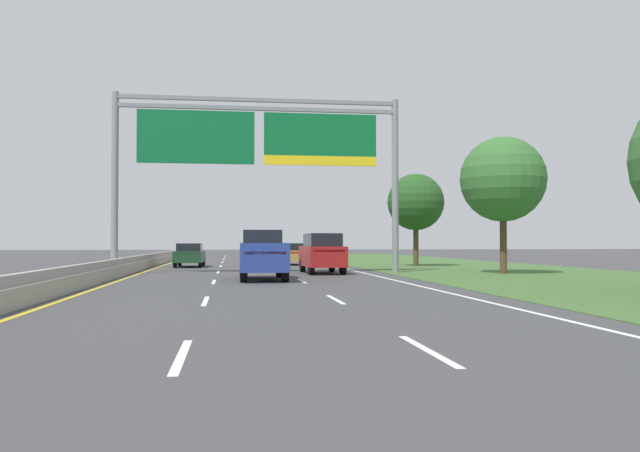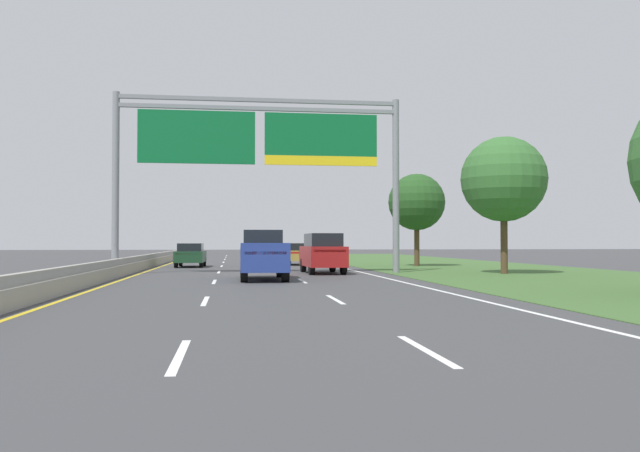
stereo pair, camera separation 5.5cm
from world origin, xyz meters
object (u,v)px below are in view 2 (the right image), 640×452
Objects in this scene: pickup_truck_blue at (263,255)px; car_red_right_lane_suv at (323,253)px; overhead_sign_gantry at (260,147)px; roadside_tree_mid at (504,179)px; car_darkgreen_left_lane_sedan at (191,255)px; car_gold_right_lane_sedan at (299,254)px; roadside_tree_far at (417,202)px.

car_red_right_lane_suv is (3.39, 5.42, 0.02)m from pickup_truck_blue.
car_red_right_lane_suv is at bearing 0.48° from overhead_sign_gantry.
pickup_truck_blue is at bearing 146.43° from car_red_right_lane_suv.
car_darkgreen_left_lane_sedan is at bearing 144.15° from roadside_tree_mid.
car_red_right_lane_suv is (3.34, 0.03, -5.58)m from overhead_sign_gantry.
roadside_tree_far is (7.72, -4.14, 3.56)m from car_gold_right_lane_sedan.
car_darkgreen_left_lane_sedan is at bearing 113.85° from car_gold_right_lane_sedan.
car_darkgreen_left_lane_sedan is (-4.12, 15.47, -0.26)m from pickup_truck_blue.
car_darkgreen_left_lane_sedan is at bearing 15.42° from pickup_truck_blue.
roadside_tree_far reaches higher than car_gold_right_lane_sedan.
roadside_tree_far is (11.15, 14.59, 3.31)m from pickup_truck_blue.
pickup_truck_blue is 13.61m from roadside_tree_mid.
car_red_right_lane_suv is at bearing -142.00° from car_darkgreen_left_lane_sedan.
car_gold_right_lane_sedan is 0.70× the size of roadside_tree_far.
car_gold_right_lane_sedan is at bearing -1.67° from car_red_right_lane_suv.
roadside_tree_far reaches higher than car_darkgreen_left_lane_sedan.
car_red_right_lane_suv is at bearing -130.21° from roadside_tree_far.
car_darkgreen_left_lane_sedan is at bearing 176.70° from roadside_tree_far.
roadside_tree_mid is at bearing -103.96° from car_red_right_lane_suv.
overhead_sign_gantry is at bearing 166.33° from car_gold_right_lane_sedan.
car_red_right_lane_suv is 0.66× the size of roadside_tree_mid.
pickup_truck_blue is (-0.05, -5.39, -5.60)m from overhead_sign_gantry.
overhead_sign_gantry is at bearing -140.33° from roadside_tree_far.
car_red_right_lane_suv reaches higher than car_darkgreen_left_lane_sedan.
overhead_sign_gantry is 3.17× the size of car_red_right_lane_suv.
car_gold_right_lane_sedan is 18.35m from roadside_tree_mid.
roadside_tree_far reaches higher than pickup_truck_blue.
car_gold_right_lane_sedan is at bearing 75.77° from overhead_sign_gantry.
overhead_sign_gantry is 12.39m from car_darkgreen_left_lane_sedan.
overhead_sign_gantry is at bearing -156.28° from car_darkgreen_left_lane_sedan.
roadside_tree_mid reaches higher than car_gold_right_lane_sedan.
overhead_sign_gantry is at bearing 170.91° from roadside_tree_mid.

